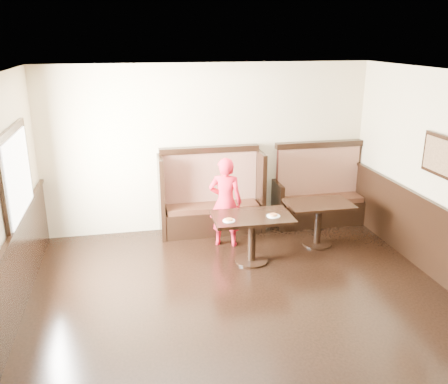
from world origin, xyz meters
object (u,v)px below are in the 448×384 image
object	(u,v)px
table_neighbor	(319,213)
child	(225,202)
booth_neighbor	(319,196)
booth_main	(211,201)
table_main	(252,227)

from	to	relation	value
table_neighbor	child	world-z (taller)	child
table_neighbor	child	bearing A→B (deg)	168.77
booth_neighbor	table_neighbor	world-z (taller)	booth_neighbor
booth_main	child	xyz separation A→B (m)	(0.12, -0.62, 0.19)
booth_main	booth_neighbor	bearing A→B (deg)	-0.05
table_neighbor	child	size ratio (longest dim) A/B	0.71
booth_main	booth_neighbor	world-z (taller)	same
table_main	child	xyz separation A→B (m)	(-0.25, 0.67, 0.16)
table_neighbor	child	distance (m)	1.49
table_main	child	size ratio (longest dim) A/B	0.80
table_main	table_neighbor	world-z (taller)	table_main
booth_neighbor	child	distance (m)	1.95
booth_main	table_neighbor	bearing A→B (deg)	-30.40
child	table_neighbor	bearing A→B (deg)	-171.97
booth_neighbor	child	xyz separation A→B (m)	(-1.83, -0.62, 0.24)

